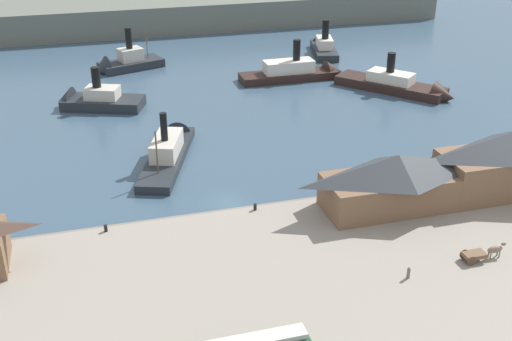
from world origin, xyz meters
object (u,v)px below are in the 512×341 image
Objects in this scene: ferry_near_quay at (93,100)px; ferry_departing_north at (171,147)px; pedestrian_near_cart at (409,273)px; mooring_post_east at (255,207)px; ferry_approaching_west at (323,46)px; horse_cart at (482,253)px; ferry_shed_customs_shed at (396,181)px; ferry_mid_harbor at (300,72)px; ferry_outer_harbor at (123,63)px; mooring_post_west at (106,228)px; ferry_moored_east at (404,87)px.

ferry_departing_north is (11.23, -26.51, -0.12)m from ferry_near_quay.
pedestrian_near_cart is 23.24m from mooring_post_east.
ferry_near_quay is 64.02m from ferry_approaching_west.
mooring_post_east is 0.04× the size of ferry_departing_north.
horse_cart reaches higher than pedestrian_near_cart.
ferry_approaching_west is 70.55m from ferry_departing_north.
ferry_shed_customs_shed reaches higher than ferry_approaching_west.
horse_cart is 75.58m from ferry_mid_harbor.
ferry_mid_harbor is 41.26m from ferry_outer_harbor.
ferry_approaching_west is 50.51m from ferry_outer_harbor.
ferry_mid_harbor is (14.08, 76.45, -0.31)m from pedestrian_near_cart.
ferry_approaching_west is (59.37, 76.22, -0.06)m from mooring_post_west.
ferry_shed_customs_shed is 3.56× the size of horse_cart.
mooring_post_east is at bearing -117.51° from ferry_approaching_west.
ferry_near_quay is at bearing 171.95° from ferry_moored_east.
ferry_mid_harbor is 1.31× the size of ferry_approaching_west.
mooring_post_east is at bearing -69.33° from ferry_near_quay.
ferry_mid_harbor is 47.48m from ferry_departing_north.
ferry_moored_east is (21.63, 60.11, -0.70)m from horse_cart.
ferry_departing_north is at bearing 125.35° from horse_cart.
mooring_post_west is (-19.75, -0.14, 0.00)m from mooring_post_east.
ferry_outer_harbor reaches higher than horse_cart.
pedestrian_near_cart is 0.09× the size of ferry_outer_harbor.
horse_cart is at bearing -74.86° from ferry_shed_customs_shed.
ferry_departing_north is at bearing -161.23° from ferry_moored_east.
mooring_post_west is (-42.15, 18.57, -0.48)m from horse_cart.
ferry_shed_customs_shed is 38.59m from mooring_post_west.
horse_cart is 96.35m from ferry_approaching_west.
mooring_post_west is 0.05× the size of ferry_outer_harbor.
ferry_departing_north is (-20.09, 43.49, -0.53)m from pedestrian_near_cart.
mooring_post_east is 0.05× the size of ferry_near_quay.
ferry_moored_east is at bearing 60.72° from ferry_shed_customs_shed.
ferry_outer_harbor is at bearing 83.21° from mooring_post_west.
horse_cart is 52.12m from ferry_departing_north.
mooring_post_east is at bearing 167.23° from ferry_shed_customs_shed.
ferry_mid_harbor is at bearing 86.95° from horse_cart.
ferry_departing_north is 50.71m from ferry_outer_harbor.
ferry_approaching_west is (39.62, 76.08, -0.06)m from mooring_post_east.
ferry_moored_east is at bearing 70.21° from horse_cart.
ferry_departing_north reaches higher than horse_cart.
ferry_shed_customs_shed is 15.34m from horse_cart.
ferry_moored_east is 64.06m from ferry_outer_harbor.
ferry_approaching_west is at bearing 23.74° from ferry_near_quay.
ferry_shed_customs_shed is at bearing -69.53° from ferry_outer_harbor.
ferry_approaching_west is at bearing 97.26° from ferry_moored_east.
ferry_departing_north is (-34.17, -32.96, -0.22)m from ferry_mid_harbor.
ferry_shed_customs_shed reaches higher than ferry_moored_east.
ferry_mid_harbor is at bearing 50.94° from mooring_post_west.
ferry_outer_harbor reaches higher than ferry_near_quay.
ferry_outer_harbor is at bearing 93.53° from ferry_departing_north.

